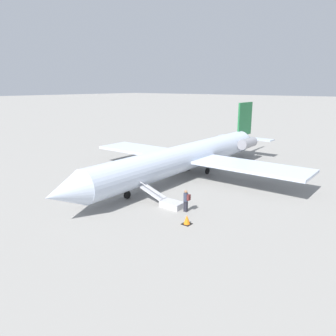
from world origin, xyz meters
The scene contains 5 objects.
ground_plane centered at (0.00, 0.00, 0.00)m, with size 600.00×600.00×0.00m, color gray.
airplane_main centered at (-1.01, -0.02, 2.17)m, with size 33.00×24.94×7.27m.
boarding_stairs centered at (7.83, 4.05, 0.38)m, with size 1.13×4.03×1.77m.
passenger centered at (7.85, 5.85, 1.00)m, with size 0.36×0.54×1.74m.
traffic_cone_near_stairs centered at (9.72, 7.27, 0.32)m, with size 0.63×0.63×0.69m.
Camera 1 is at (27.17, 19.57, 9.43)m, focal length 35.00 mm.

